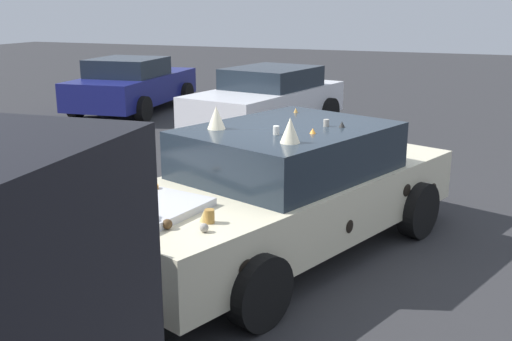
{
  "coord_description": "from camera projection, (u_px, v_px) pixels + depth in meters",
  "views": [
    {
      "loc": [
        -5.95,
        -2.11,
        2.67
      ],
      "look_at": [
        0.0,
        0.3,
        0.9
      ],
      "focal_mm": 42.46,
      "sensor_mm": 36.0,
      "label": 1
    }
  ],
  "objects": [
    {
      "name": "parked_sedan_near_right",
      "position": [
        268.0,
        99.0,
        12.92
      ],
      "size": [
        4.31,
        2.51,
        1.37
      ],
      "rotation": [
        0.0,
        0.0,
        2.95
      ],
      "color": "white",
      "rests_on": "ground"
    },
    {
      "name": "parked_sedan_row_back_far",
      "position": [
        133.0,
        85.0,
        15.4
      ],
      "size": [
        4.35,
        2.33,
        1.37
      ],
      "rotation": [
        0.0,
        0.0,
        0.1
      ],
      "color": "navy",
      "rests_on": "ground"
    },
    {
      "name": "ground_plane",
      "position": [
        281.0,
        250.0,
        6.79
      ],
      "size": [
        60.0,
        60.0,
        0.0
      ],
      "primitive_type": "plane",
      "color": "#2D2D30"
    },
    {
      "name": "art_car_decorated",
      "position": [
        283.0,
        189.0,
        6.62
      ],
      "size": [
        4.89,
        3.25,
        1.64
      ],
      "rotation": [
        0.0,
        0.0,
        2.8
      ],
      "color": "beige",
      "rests_on": "ground"
    }
  ]
}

